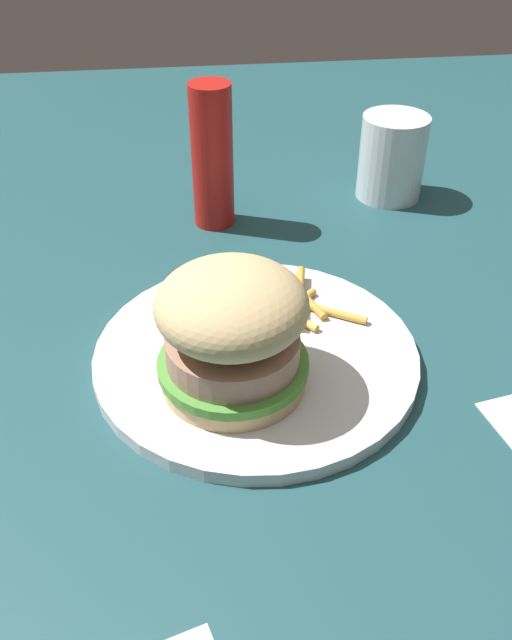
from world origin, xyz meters
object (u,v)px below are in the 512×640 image
at_px(fries_pile, 300,302).
at_px(ketchup_bottle, 212,157).
at_px(plate, 256,355).
at_px(sandwich, 232,329).
at_px(drink_glass, 391,162).

height_order(fries_pile, ketchup_bottle, ketchup_bottle).
bearing_deg(fries_pile, plate, -40.60).
bearing_deg(ketchup_bottle, fries_pile, 18.40).
xyz_separation_m(plate, ketchup_bottle, (-0.24, -0.02, 0.07)).
bearing_deg(ketchup_bottle, plate, 3.73).
xyz_separation_m(plate, sandwich, (0.04, -0.02, 0.06)).
xyz_separation_m(sandwich, ketchup_bottle, (-0.28, 0.01, 0.01)).
height_order(sandwich, ketchup_bottle, ketchup_bottle).
xyz_separation_m(fries_pile, drink_glass, (-0.23, 0.15, 0.03)).
height_order(plate, drink_glass, drink_glass).
height_order(drink_glass, ketchup_bottle, ketchup_bottle).
distance_m(sandwich, ketchup_bottle, 0.28).
relative_size(plate, drink_glass, 2.78).
relative_size(plate, fries_pile, 2.72).
bearing_deg(sandwich, plate, 148.77).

